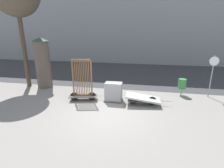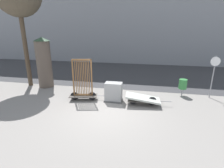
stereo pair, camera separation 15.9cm
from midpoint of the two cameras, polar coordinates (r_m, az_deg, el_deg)
name	(u,v)px [view 1 (the left image)]	position (r m, az deg, el deg)	size (l,w,h in m)	color
ground_plane	(107,114)	(8.15, -2.32, -9.64)	(60.00, 60.00, 0.00)	gray
road_strip	(126,73)	(15.55, 4.15, 3.60)	(56.00, 8.94, 0.01)	#38383A
bike_cart_with_bedframe	(83,86)	(9.48, -9.99, -0.73)	(2.20, 0.88, 2.25)	#4C4742
bike_cart_with_mattress	(143,98)	(9.07, 9.52, -4.65)	(2.33, 0.96, 0.55)	#4C4742
utility_cabinet	(113,93)	(9.30, 0.00, -2.88)	(0.95, 0.59, 1.04)	#4C4C4C
trash_bin	(182,84)	(10.84, 21.50, 0.06)	(0.45, 0.45, 0.98)	gray
sign_post	(212,71)	(11.04, 29.58, 3.61)	(0.49, 0.06, 2.36)	gray
advertising_column	(43,63)	(12.29, -22.03, 6.52)	(1.06, 1.06, 3.24)	brown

